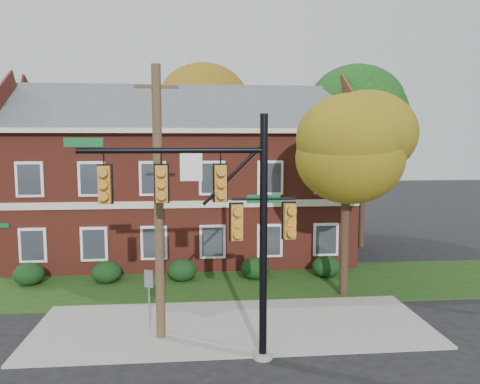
{
  "coord_description": "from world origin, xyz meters",
  "views": [
    {
      "loc": [
        -1.24,
        -15.07,
        6.64
      ],
      "look_at": [
        0.43,
        3.0,
        4.64
      ],
      "focal_mm": 35.0,
      "sensor_mm": 36.0,
      "label": 1
    }
  ],
  "objects": [
    {
      "name": "utility_pole",
      "position": [
        -2.5,
        0.19,
        4.59
      ],
      "size": [
        1.41,
        0.31,
        9.05
      ],
      "rotation": [
        0.0,
        0.0,
        0.04
      ],
      "color": "#453020",
      "rests_on": "ground"
    },
    {
      "name": "grass_strip",
      "position": [
        0.0,
        6.0,
        0.02
      ],
      "size": [
        30.0,
        6.0,
        0.04
      ],
      "primitive_type": "cube",
      "color": "#193811",
      "rests_on": "ground"
    },
    {
      "name": "tree_near_right",
      "position": [
        5.22,
        3.87,
        6.67
      ],
      "size": [
        4.5,
        4.25,
        8.58
      ],
      "color": "black",
      "rests_on": "ground"
    },
    {
      "name": "hedge_center",
      "position": [
        -2.0,
        6.7,
        0.53
      ],
      "size": [
        1.4,
        1.26,
        1.05
      ],
      "primitive_type": "ellipsoid",
      "color": "black",
      "rests_on": "ground"
    },
    {
      "name": "hedge_right",
      "position": [
        1.5,
        6.7,
        0.53
      ],
      "size": [
        1.4,
        1.26,
        1.05
      ],
      "primitive_type": "ellipsoid",
      "color": "black",
      "rests_on": "ground"
    },
    {
      "name": "hedge_left",
      "position": [
        -5.5,
        6.7,
        0.53
      ],
      "size": [
        1.4,
        1.26,
        1.05
      ],
      "primitive_type": "ellipsoid",
      "color": "black",
      "rests_on": "ground"
    },
    {
      "name": "sign_post",
      "position": [
        -2.95,
        0.93,
        1.48
      ],
      "size": [
        0.31,
        0.14,
        2.18
      ],
      "rotation": [
        0.0,
        0.0,
        -0.32
      ],
      "color": "slate",
      "rests_on": "ground"
    },
    {
      "name": "tree_right_rear",
      "position": [
        9.31,
        12.81,
        8.12
      ],
      "size": [
        6.3,
        5.95,
        10.62
      ],
      "color": "black",
      "rests_on": "ground"
    },
    {
      "name": "tree_far_rear",
      "position": [
        -0.66,
        19.79,
        8.84
      ],
      "size": [
        6.84,
        6.46,
        11.52
      ],
      "color": "black",
      "rests_on": "ground"
    },
    {
      "name": "traffic_signal",
      "position": [
        -0.62,
        -1.55,
        4.61
      ],
      "size": [
        6.65,
        0.62,
        7.42
      ],
      "rotation": [
        0.0,
        0.0,
        0.03
      ],
      "color": "gray",
      "rests_on": "ground"
    },
    {
      "name": "apartment_building",
      "position": [
        -2.0,
        11.95,
        4.99
      ],
      "size": [
        18.8,
        8.8,
        9.74
      ],
      "color": "maroon",
      "rests_on": "ground"
    },
    {
      "name": "hedge_far_left",
      "position": [
        -9.0,
        6.7,
        0.53
      ],
      "size": [
        1.4,
        1.26,
        1.05
      ],
      "primitive_type": "ellipsoid",
      "color": "black",
      "rests_on": "ground"
    },
    {
      "name": "hedge_far_right",
      "position": [
        5.0,
        6.7,
        0.53
      ],
      "size": [
        1.4,
        1.26,
        1.05
      ],
      "primitive_type": "ellipsoid",
      "color": "black",
      "rests_on": "ground"
    },
    {
      "name": "sidewalk",
      "position": [
        0.0,
        1.0,
        0.04
      ],
      "size": [
        14.0,
        5.0,
        0.08
      ],
      "primitive_type": "cube",
      "color": "gray",
      "rests_on": "ground"
    },
    {
      "name": "ground",
      "position": [
        0.0,
        0.0,
        0.0
      ],
      "size": [
        120.0,
        120.0,
        0.0
      ],
      "primitive_type": "plane",
      "color": "black",
      "rests_on": "ground"
    }
  ]
}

